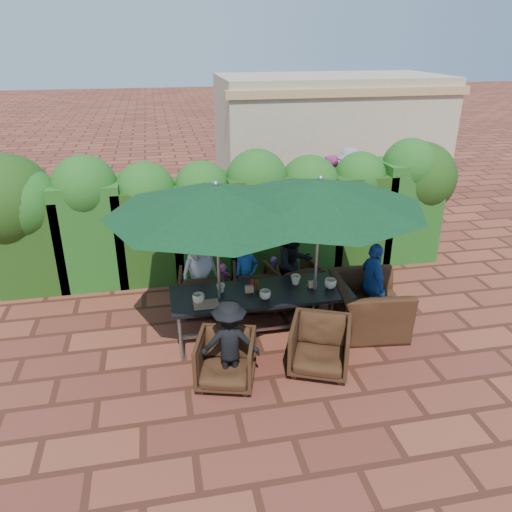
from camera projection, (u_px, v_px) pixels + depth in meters
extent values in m
plane|color=brown|center=(255.00, 333.00, 7.62)|extent=(80.00, 80.00, 0.00)
cube|color=black|center=(261.00, 294.00, 7.25)|extent=(2.61, 0.90, 0.05)
cube|color=gray|center=(261.00, 329.00, 7.50)|extent=(2.41, 0.05, 0.05)
cylinder|color=gray|center=(181.00, 338.00, 6.87)|extent=(0.05, 0.05, 0.70)
cylinder|color=gray|center=(178.00, 312.00, 7.50)|extent=(0.05, 0.05, 0.70)
cylinder|color=gray|center=(346.00, 319.00, 7.31)|extent=(0.05, 0.05, 0.70)
cylinder|color=gray|center=(331.00, 297.00, 7.94)|extent=(0.05, 0.05, 0.70)
cylinder|color=gray|center=(221.00, 342.00, 7.37)|extent=(0.44, 0.44, 0.03)
cylinder|color=gray|center=(219.00, 269.00, 6.89)|extent=(0.04, 0.04, 2.40)
cone|color=black|center=(216.00, 199.00, 6.48)|extent=(2.98, 2.98, 0.38)
sphere|color=gray|center=(216.00, 184.00, 6.40)|extent=(0.08, 0.08, 0.08)
cylinder|color=gray|center=(312.00, 332.00, 7.63)|extent=(0.44, 0.44, 0.03)
cylinder|color=gray|center=(316.00, 261.00, 7.15)|extent=(0.04, 0.04, 2.40)
cone|color=black|center=(320.00, 193.00, 6.73)|extent=(2.96, 2.96, 0.38)
sphere|color=gray|center=(321.00, 178.00, 6.65)|extent=(0.08, 0.08, 0.08)
imported|color=black|center=(202.00, 289.00, 8.14)|extent=(0.79, 0.75, 0.75)
imported|color=black|center=(256.00, 285.00, 8.22)|extent=(0.85, 0.81, 0.78)
imported|color=black|center=(293.00, 281.00, 8.34)|extent=(0.91, 0.87, 0.80)
imported|color=black|center=(226.00, 358.00, 6.40)|extent=(0.89, 0.86, 0.75)
imported|color=black|center=(320.00, 344.00, 6.65)|extent=(1.00, 0.97, 0.80)
imported|color=black|center=(368.00, 297.00, 7.57)|extent=(0.91, 1.28, 1.05)
imported|color=silver|center=(200.00, 273.00, 8.00)|extent=(0.77, 0.62, 1.35)
imported|color=#1F53A9|center=(246.00, 276.00, 8.09)|extent=(0.51, 0.46, 1.18)
imported|color=black|center=(294.00, 264.00, 8.21)|extent=(0.78, 0.61, 1.42)
imported|color=black|center=(230.00, 343.00, 6.32)|extent=(0.80, 0.45, 1.19)
imported|color=#1F53A9|center=(373.00, 284.00, 7.67)|extent=(0.39, 0.77, 1.32)
imported|color=#D94C9E|center=(224.00, 286.00, 8.21)|extent=(0.29, 0.24, 0.77)
imported|color=#804392|center=(274.00, 278.00, 8.47)|extent=(0.33, 0.30, 0.77)
imported|color=#248641|center=(299.00, 196.00, 11.41)|extent=(1.55, 0.75, 1.59)
imported|color=#D94C9E|center=(328.00, 191.00, 11.66)|extent=(0.94, 0.81, 1.67)
imported|color=gray|center=(348.00, 186.00, 11.81)|extent=(1.22, 1.16, 1.81)
imported|color=beige|center=(199.00, 298.00, 6.93)|extent=(0.17, 0.17, 0.14)
imported|color=beige|center=(221.00, 288.00, 7.23)|extent=(0.13, 0.13, 0.12)
imported|color=beige|center=(265.00, 295.00, 7.03)|extent=(0.16, 0.16, 0.13)
imported|color=beige|center=(296.00, 280.00, 7.45)|extent=(0.15, 0.15, 0.14)
imported|color=beige|center=(330.00, 284.00, 7.33)|extent=(0.18, 0.18, 0.14)
cylinder|color=#B20C0A|center=(252.00, 285.00, 7.25)|extent=(0.04, 0.04, 0.17)
cylinder|color=#4C230C|center=(257.00, 285.00, 7.25)|extent=(0.04, 0.04, 0.17)
cube|color=#9B704B|center=(206.00, 304.00, 6.89)|extent=(0.35, 0.25, 0.02)
cube|color=tan|center=(249.00, 289.00, 7.22)|extent=(0.12, 0.06, 0.10)
cube|color=tan|center=(312.00, 284.00, 7.37)|extent=(0.12, 0.06, 0.10)
cube|color=#19340E|center=(33.00, 244.00, 8.71)|extent=(1.15, 0.95, 1.66)
sphere|color=#19340E|center=(25.00, 204.00, 8.42)|extent=(1.24, 1.24, 1.24)
cube|color=#19340E|center=(92.00, 233.00, 8.85)|extent=(1.15, 0.95, 1.89)
sphere|color=#19340E|center=(85.00, 188.00, 8.51)|extent=(1.12, 1.12, 1.12)
cube|color=#19340E|center=(149.00, 233.00, 9.06)|extent=(1.15, 0.95, 1.74)
sphere|color=#19340E|center=(145.00, 192.00, 8.75)|extent=(1.07, 1.07, 1.07)
cube|color=#19340E|center=(204.00, 229.00, 9.24)|extent=(1.15, 0.95, 1.75)
sphere|color=#19340E|center=(202.00, 189.00, 8.93)|extent=(1.00, 1.00, 1.00)
cube|color=#19340E|center=(257.00, 223.00, 9.40)|extent=(1.15, 0.95, 1.85)
sphere|color=#19340E|center=(257.00, 180.00, 9.07)|extent=(1.13, 1.13, 1.13)
cube|color=#19340E|center=(308.00, 223.00, 9.61)|extent=(1.15, 0.95, 1.70)
sphere|color=#19340E|center=(309.00, 185.00, 9.31)|extent=(1.13, 1.13, 1.13)
cube|color=#19340E|center=(357.00, 217.00, 9.78)|extent=(1.15, 0.95, 1.79)
sphere|color=#19340E|center=(360.00, 178.00, 9.45)|extent=(0.99, 0.99, 0.99)
cube|color=#19340E|center=(404.00, 210.00, 9.92)|extent=(1.15, 0.95, 1.97)
sphere|color=#19340E|center=(410.00, 166.00, 9.56)|extent=(1.06, 1.06, 1.06)
sphere|color=#19340E|center=(7.00, 201.00, 8.44)|extent=(1.60, 1.60, 1.60)
sphere|color=#19340E|center=(420.00, 178.00, 9.82)|extent=(1.40, 1.40, 1.40)
cube|color=#BFAC8E|center=(329.00, 136.00, 13.88)|extent=(6.00, 3.00, 3.20)
cube|color=tan|center=(351.00, 92.00, 12.06)|extent=(6.20, 0.25, 0.20)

